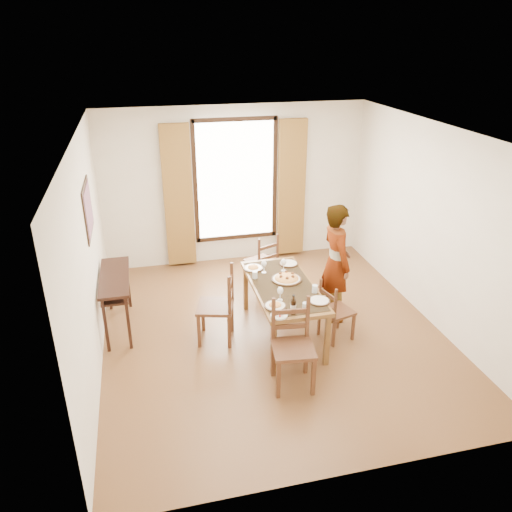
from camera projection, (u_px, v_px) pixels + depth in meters
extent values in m
plane|color=#58351B|center=(272.00, 331.00, 6.86)|extent=(5.00, 5.00, 0.00)
cube|color=white|center=(235.00, 186.00, 8.51)|extent=(4.50, 0.10, 2.70)
cube|color=white|center=(354.00, 356.00, 4.09)|extent=(4.50, 0.10, 2.70)
cube|color=white|center=(88.00, 258.00, 5.82)|extent=(0.10, 5.00, 2.70)
cube|color=white|center=(433.00, 226.00, 6.78)|extent=(0.10, 5.00, 2.70)
cube|color=white|center=(276.00, 131.00, 5.73)|extent=(4.50, 5.00, 0.04)
cube|color=white|center=(235.00, 180.00, 8.44)|extent=(1.30, 0.04, 2.00)
cube|color=brown|center=(178.00, 197.00, 8.26)|extent=(0.48, 0.10, 2.40)
cube|color=brown|center=(291.00, 189.00, 8.68)|extent=(0.48, 0.10, 2.40)
cube|color=black|center=(88.00, 209.00, 6.19)|extent=(0.02, 0.86, 0.66)
cube|color=#C04224|center=(89.00, 209.00, 6.19)|extent=(0.01, 0.76, 0.56)
cube|color=black|center=(114.00, 277.00, 6.64)|extent=(0.38, 1.20, 0.04)
cube|color=black|center=(115.00, 285.00, 6.69)|extent=(0.34, 1.10, 0.03)
cube|color=black|center=(106.00, 326.00, 6.29)|extent=(0.04, 0.04, 0.76)
cube|color=black|center=(108.00, 286.00, 7.26)|extent=(0.04, 0.04, 0.76)
cube|color=black|center=(129.00, 323.00, 6.35)|extent=(0.04, 0.04, 0.76)
cube|color=black|center=(128.00, 284.00, 7.32)|extent=(0.04, 0.04, 0.76)
cube|color=brown|center=(283.00, 287.00, 6.50)|extent=(0.79, 1.66, 0.05)
cube|color=black|center=(283.00, 285.00, 6.49)|extent=(0.73, 1.53, 0.01)
cube|color=brown|center=(274.00, 348.00, 5.91)|extent=(0.06, 0.06, 0.70)
cube|color=brown|center=(246.00, 288.00, 7.27)|extent=(0.06, 0.06, 0.70)
cube|color=brown|center=(327.00, 340.00, 6.05)|extent=(0.06, 0.06, 0.70)
cube|color=brown|center=(290.00, 283.00, 7.41)|extent=(0.06, 0.06, 0.70)
cube|color=#55371C|center=(215.00, 307.00, 6.49)|extent=(0.57, 0.57, 0.04)
cube|color=#55371C|center=(203.00, 315.00, 6.78)|extent=(0.04, 0.04, 0.49)
cube|color=#55371C|center=(232.00, 315.00, 6.77)|extent=(0.04, 0.04, 0.49)
cube|color=#55371C|center=(199.00, 331.00, 6.42)|extent=(0.04, 0.04, 0.49)
cube|color=#55371C|center=(229.00, 331.00, 6.41)|extent=(0.04, 0.04, 0.49)
cube|color=#55371C|center=(232.00, 281.00, 6.55)|extent=(0.04, 0.04, 0.55)
cube|color=#55371C|center=(229.00, 296.00, 6.19)|extent=(0.04, 0.04, 0.55)
cube|color=#55371C|center=(231.00, 296.00, 6.42)|extent=(0.13, 0.39, 0.05)
cube|color=#55371C|center=(230.00, 283.00, 6.34)|extent=(0.13, 0.39, 0.05)
cube|color=#55371C|center=(261.00, 262.00, 7.87)|extent=(0.54, 0.54, 0.04)
cube|color=#55371C|center=(263.00, 267.00, 8.18)|extent=(0.04, 0.04, 0.44)
cube|color=#55371C|center=(277.00, 275.00, 7.92)|extent=(0.04, 0.04, 0.44)
cube|color=#55371C|center=(246.00, 273.00, 7.99)|extent=(0.04, 0.04, 0.44)
cube|color=#55371C|center=(259.00, 281.00, 7.73)|extent=(0.04, 0.04, 0.44)
cube|color=#55371C|center=(277.00, 249.00, 7.72)|extent=(0.04, 0.04, 0.49)
cube|color=#55371C|center=(259.00, 254.00, 7.53)|extent=(0.04, 0.04, 0.49)
cube|color=#55371C|center=(268.00, 257.00, 7.67)|extent=(0.34, 0.16, 0.05)
cube|color=#55371C|center=(268.00, 247.00, 7.60)|extent=(0.34, 0.16, 0.05)
cube|color=#55371C|center=(293.00, 349.00, 5.63)|extent=(0.51, 0.51, 0.04)
cube|color=#55371C|center=(278.00, 379.00, 5.53)|extent=(0.04, 0.04, 0.50)
cube|color=#55371C|center=(273.00, 358.00, 5.89)|extent=(0.04, 0.04, 0.50)
cube|color=#55371C|center=(313.00, 377.00, 5.57)|extent=(0.04, 0.04, 0.50)
cube|color=#55371C|center=(306.00, 355.00, 5.93)|extent=(0.04, 0.04, 0.50)
cube|color=#55371C|center=(273.00, 319.00, 5.68)|extent=(0.04, 0.04, 0.55)
cube|color=#55371C|center=(308.00, 317.00, 5.73)|extent=(0.04, 0.04, 0.55)
cube|color=#55371C|center=(290.00, 326.00, 5.75)|extent=(0.40, 0.07, 0.06)
cube|color=#55371C|center=(291.00, 312.00, 5.67)|extent=(0.40, 0.07, 0.06)
cube|color=#55371C|center=(337.00, 311.00, 6.57)|extent=(0.47, 0.47, 0.04)
cube|color=#55371C|center=(353.00, 327.00, 6.59)|extent=(0.04, 0.04, 0.40)
cube|color=#55371C|center=(334.00, 333.00, 6.45)|extent=(0.04, 0.04, 0.40)
cube|color=#55371C|center=(338.00, 315.00, 6.85)|extent=(0.04, 0.04, 0.40)
cube|color=#55371C|center=(319.00, 322.00, 6.71)|extent=(0.04, 0.04, 0.40)
cube|color=#55371C|center=(335.00, 305.00, 6.27)|extent=(0.03, 0.03, 0.45)
cube|color=#55371C|center=(320.00, 294.00, 6.53)|extent=(0.03, 0.03, 0.45)
cube|color=#55371C|center=(327.00, 305.00, 6.44)|extent=(0.11, 0.32, 0.04)
cube|color=#55371C|center=(328.00, 294.00, 6.37)|extent=(0.11, 0.32, 0.04)
imported|color=#9A9CA2|center=(336.00, 263.00, 6.88)|extent=(0.65, 0.46, 1.70)
cylinder|color=silver|center=(315.00, 289.00, 6.28)|extent=(0.07, 0.07, 0.10)
cylinder|color=silver|center=(255.00, 275.00, 6.64)|extent=(0.07, 0.07, 0.10)
cylinder|color=silver|center=(305.00, 307.00, 5.88)|extent=(0.07, 0.07, 0.10)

